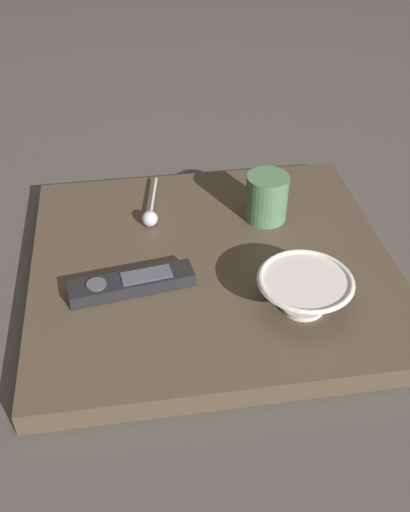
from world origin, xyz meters
TOP-DOWN VIEW (x-y plane):
  - ground_plane at (0.00, 0.00)m, footprint 6.00×6.00m
  - table at (0.00, 0.00)m, footprint 0.56×0.61m
  - cereal_bowl at (-0.14, -0.12)m, footprint 0.15×0.15m
  - coffee_mug at (0.10, -0.12)m, footprint 0.08×0.08m
  - teaspoon at (0.12, 0.10)m, footprint 0.15×0.04m
  - tv_remote_near at (-0.06, 0.14)m, footprint 0.07×0.20m

SIDE VIEW (x-z plane):
  - ground_plane at x=0.00m, z-range 0.00..0.00m
  - table at x=0.00m, z-range 0.00..0.04m
  - tv_remote_near at x=-0.06m, z-range 0.04..0.06m
  - teaspoon at x=0.12m, z-range 0.04..0.07m
  - cereal_bowl at x=-0.14m, z-range 0.04..0.10m
  - coffee_mug at x=0.10m, z-range 0.04..0.13m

